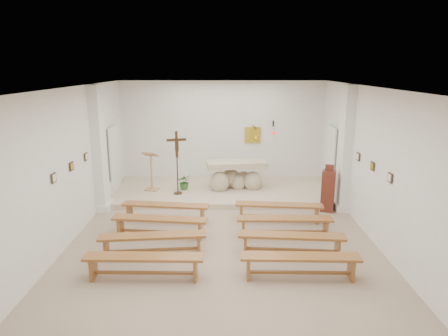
{
  "coord_description": "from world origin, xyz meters",
  "views": [
    {
      "loc": [
        0.02,
        -8.72,
        3.93
      ],
      "look_at": [
        0.05,
        1.6,
        1.32
      ],
      "focal_mm": 32.0,
      "sensor_mm": 36.0,
      "label": 1
    }
  ],
  "objects_px": {
    "bench_left_second": "(160,223)",
    "bench_right_second": "(284,222)",
    "lectern": "(151,171)",
    "donation_pedestal": "(328,191)",
    "bench_left_fourth": "(144,261)",
    "bench_right_fourth": "(300,261)",
    "bench_left_third": "(153,240)",
    "altar": "(236,177)",
    "bench_left_front": "(166,208)",
    "bench_right_third": "(291,240)",
    "crucifix_stand": "(177,158)",
    "bench_right_front": "(279,208)"
  },
  "relations": [
    {
      "from": "bench_left_second",
      "to": "bench_right_third",
      "type": "bearing_deg",
      "value": -11.47
    },
    {
      "from": "bench_left_front",
      "to": "bench_left_third",
      "type": "xyz_separation_m",
      "value": [
        0.0,
        -1.95,
        0.0
      ]
    },
    {
      "from": "bench_left_third",
      "to": "bench_right_fourth",
      "type": "height_order",
      "value": "same"
    },
    {
      "from": "lectern",
      "to": "bench_right_third",
      "type": "bearing_deg",
      "value": -35.93
    },
    {
      "from": "altar",
      "to": "bench_left_second",
      "type": "bearing_deg",
      "value": -125.78
    },
    {
      "from": "bench_right_second",
      "to": "bench_left_fourth",
      "type": "xyz_separation_m",
      "value": [
        -2.96,
        -1.95,
        0.0
      ]
    },
    {
      "from": "lectern",
      "to": "bench_right_front",
      "type": "distance_m",
      "value": 4.38
    },
    {
      "from": "donation_pedestal",
      "to": "bench_right_second",
      "type": "distance_m",
      "value": 2.32
    },
    {
      "from": "bench_right_front",
      "to": "bench_right_fourth",
      "type": "relative_size",
      "value": 1.01
    },
    {
      "from": "altar",
      "to": "bench_right_second",
      "type": "xyz_separation_m",
      "value": [
        1.05,
        -3.44,
        -0.17
      ]
    },
    {
      "from": "lectern",
      "to": "bench_left_third",
      "type": "bearing_deg",
      "value": -67.07
    },
    {
      "from": "bench_right_second",
      "to": "bench_right_third",
      "type": "height_order",
      "value": "same"
    },
    {
      "from": "bench_left_second",
      "to": "bench_left_third",
      "type": "relative_size",
      "value": 1.0
    },
    {
      "from": "bench_left_front",
      "to": "bench_left_second",
      "type": "relative_size",
      "value": 1.0
    },
    {
      "from": "altar",
      "to": "bench_left_second",
      "type": "xyz_separation_m",
      "value": [
        -1.91,
        -3.44,
        -0.17
      ]
    },
    {
      "from": "altar",
      "to": "bench_right_fourth",
      "type": "height_order",
      "value": "altar"
    },
    {
      "from": "bench_left_fourth",
      "to": "bench_right_fourth",
      "type": "bearing_deg",
      "value": 1.05
    },
    {
      "from": "bench_right_front",
      "to": "bench_left_fourth",
      "type": "xyz_separation_m",
      "value": [
        -2.96,
        -2.93,
        0.0
      ]
    },
    {
      "from": "altar",
      "to": "bench_right_second",
      "type": "bearing_deg",
      "value": -79.72
    },
    {
      "from": "crucifix_stand",
      "to": "bench_left_third",
      "type": "height_order",
      "value": "crucifix_stand"
    },
    {
      "from": "bench_right_second",
      "to": "lectern",
      "type": "bearing_deg",
      "value": 139.63
    },
    {
      "from": "altar",
      "to": "bench_left_second",
      "type": "distance_m",
      "value": 3.93
    },
    {
      "from": "bench_left_front",
      "to": "bench_right_third",
      "type": "distance_m",
      "value": 3.55
    },
    {
      "from": "donation_pedestal",
      "to": "bench_left_fourth",
      "type": "xyz_separation_m",
      "value": [
        -4.44,
        -3.73,
        -0.23
      ]
    },
    {
      "from": "bench_right_front",
      "to": "bench_right_third",
      "type": "bearing_deg",
      "value": -84.44
    },
    {
      "from": "bench_right_fourth",
      "to": "lectern",
      "type": "bearing_deg",
      "value": 127.06
    },
    {
      "from": "crucifix_stand",
      "to": "bench_right_third",
      "type": "distance_m",
      "value": 4.87
    },
    {
      "from": "bench_left_front",
      "to": "bench_left_third",
      "type": "distance_m",
      "value": 1.95
    },
    {
      "from": "bench_right_third",
      "to": "bench_left_fourth",
      "type": "bearing_deg",
      "value": -156.88
    },
    {
      "from": "bench_left_fourth",
      "to": "bench_right_second",
      "type": "bearing_deg",
      "value": 34.48
    },
    {
      "from": "lectern",
      "to": "bench_right_fourth",
      "type": "relative_size",
      "value": 0.56
    },
    {
      "from": "bench_right_third",
      "to": "lectern",
      "type": "bearing_deg",
      "value": 136.14
    },
    {
      "from": "bench_left_second",
      "to": "bench_right_second",
      "type": "bearing_deg",
      "value": 6.8
    },
    {
      "from": "bench_left_third",
      "to": "bench_left_second",
      "type": "bearing_deg",
      "value": 84.83
    },
    {
      "from": "donation_pedestal",
      "to": "bench_right_third",
      "type": "height_order",
      "value": "donation_pedestal"
    },
    {
      "from": "bench_left_third",
      "to": "bench_right_front",
      "type": "bearing_deg",
      "value": 28.27
    },
    {
      "from": "bench_right_front",
      "to": "bench_left_third",
      "type": "bearing_deg",
      "value": -141.0
    },
    {
      "from": "bench_left_fourth",
      "to": "bench_right_fourth",
      "type": "distance_m",
      "value": 2.96
    },
    {
      "from": "crucifix_stand",
      "to": "bench_right_fourth",
      "type": "relative_size",
      "value": 0.86
    },
    {
      "from": "lectern",
      "to": "bench_left_third",
      "type": "xyz_separation_m",
      "value": [
        0.76,
        -4.23,
        -0.42
      ]
    },
    {
      "from": "lectern",
      "to": "bench_right_second",
      "type": "relative_size",
      "value": 0.56
    },
    {
      "from": "bench_left_front",
      "to": "crucifix_stand",
      "type": "bearing_deg",
      "value": 93.79
    },
    {
      "from": "crucifix_stand",
      "to": "bench_right_front",
      "type": "xyz_separation_m",
      "value": [
        2.85,
        -1.89,
        -0.91
      ]
    },
    {
      "from": "altar",
      "to": "bench_right_second",
      "type": "distance_m",
      "value": 3.6
    },
    {
      "from": "bench_right_front",
      "to": "bench_right_third",
      "type": "distance_m",
      "value": 1.95
    },
    {
      "from": "lectern",
      "to": "donation_pedestal",
      "type": "height_order",
      "value": "lectern"
    },
    {
      "from": "bench_left_front",
      "to": "bench_left_second",
      "type": "xyz_separation_m",
      "value": [
        0.0,
        -0.98,
        0.0
      ]
    },
    {
      "from": "altar",
      "to": "crucifix_stand",
      "type": "distance_m",
      "value": 2.03
    },
    {
      "from": "lectern",
      "to": "bench_left_third",
      "type": "distance_m",
      "value": 4.32
    },
    {
      "from": "bench_left_second",
      "to": "bench_left_third",
      "type": "height_order",
      "value": "same"
    }
  ]
}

